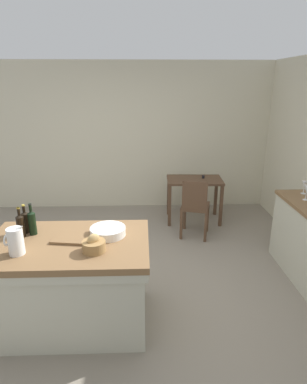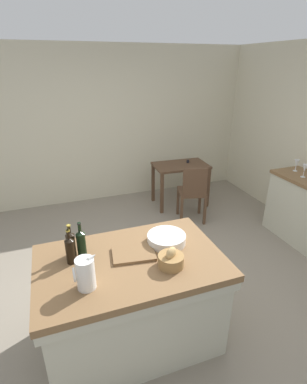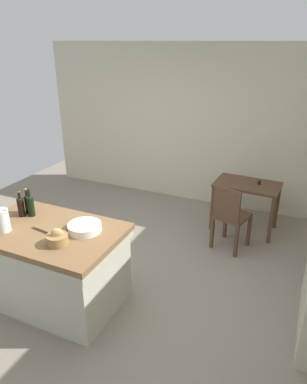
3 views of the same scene
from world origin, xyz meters
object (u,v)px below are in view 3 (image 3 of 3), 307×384
Objects in this scene: writing_desk at (247,191)px; wine_bottle_amber at (28,203)px; cutting_board at (54,227)px; wine_bottle_dark at (31,205)px; wooden_chair at (230,215)px; island_table at (52,262)px; pitcher at (2,220)px; bread_basket at (57,239)px; wine_bottle_green at (21,206)px; wash_bowl at (85,228)px.

writing_desk is 2.98m from wine_bottle_amber.
wine_bottle_dark is at bearing 162.83° from cutting_board.
island_table is at bearing -129.53° from wooden_chair.
pitcher reaches higher than island_table.
wine_bottle_green is at bearing 157.06° from bread_basket.
pitcher reaches higher than wooden_chair.
wine_bottle_green is at bearing -151.12° from wine_bottle_dark.
cutting_board is at bearing -122.54° from writing_desk.
wine_bottle_amber reaches higher than wash_bowl.
island_table is 0.65m from wine_bottle_dark.
writing_desk is at bearing 57.30° from island_table.
cutting_board is 1.21× the size of wine_bottle_amber.
wine_bottle_dark is at bearing -138.53° from wooden_chair.
wooden_chair is 2.33m from bread_basket.
island_table is at bearing 146.05° from bread_basket.
writing_desk is at bearing 48.06° from wine_bottle_amber.
pitcher is (-0.37, -0.20, 0.52)m from island_table.
pitcher is at bearing -126.28° from writing_desk.
pitcher is 0.80m from wash_bowl.
bread_basket is at bearing -106.02° from wash_bowl.
cutting_board is 1.17× the size of wine_bottle_green.
pitcher is at bearing -92.87° from wine_bottle_dark.
writing_desk is at bearing 57.46° from cutting_board.
writing_desk is 3.15× the size of wine_bottle_green.
wine_bottle_dark is (-1.90, -2.24, 0.38)m from writing_desk.
bread_basket is (0.27, -0.18, 0.46)m from island_table.
cutting_board is at bearing -166.53° from wash_bowl.
wooden_chair is at bearing 40.96° from wine_bottle_green.
wine_bottle_amber reaches higher than bread_basket.
wine_bottle_green is (-1.91, -1.66, 0.48)m from wooden_chair.
pitcher is 0.64m from bread_basket.
wash_bowl reaches higher than wooden_chair.
pitcher is 0.37m from wine_bottle_dark.
wash_bowl is 1.14× the size of wine_bottle_green.
cutting_board reaches higher than island_table.
writing_desk is at bearing 49.72° from wine_bottle_dark.
pitcher reaches higher than writing_desk.
island_table is 0.41m from cutting_board.
wooden_chair is at bearing 50.47° from island_table.
pitcher is at bearing -178.21° from bread_basket.
wine_bottle_amber is at bearing -131.94° from writing_desk.
wine_bottle_green reaches higher than cutting_board.
pitcher is 0.80× the size of cutting_board.
pitcher reaches higher than bread_basket.
wine_bottle_dark reaches higher than bread_basket.
island_table is 4.32× the size of cutting_board.
island_table is 2.30m from wooden_chair.
wine_bottle_green is (-0.44, 0.12, 0.52)m from island_table.
wooden_chair is 3.12× the size of wine_bottle_green.
writing_desk is 3.25× the size of wine_bottle_amber.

